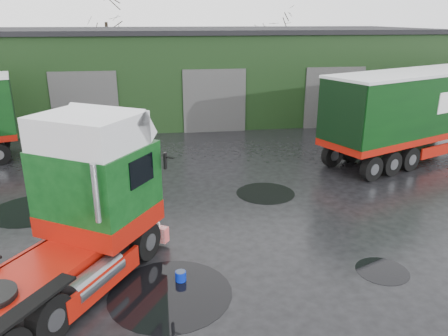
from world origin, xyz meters
The scene contains 11 objects.
ground centered at (0.00, 0.00, 0.00)m, with size 100.00×100.00×0.00m, color black.
warehouse centered at (2.00, 20.00, 3.16)m, with size 32.40×12.40×6.30m.
hero_tractor centered at (-4.50, -3.00, 2.31)m, with size 3.15×7.43×4.61m, color #0E4014, non-canonical shape.
lorry_right centered at (12.62, 7.30, 2.29)m, with size 3.02×17.44×4.58m, color silver, non-canonical shape.
wash_bucket centered at (-1.13, -2.84, 0.14)m, with size 0.31×0.31×0.29m, color #071FA7.
tree_back_a centered at (-6.00, 30.00, 4.75)m, with size 4.40×4.40×9.50m, color black, non-canonical shape.
tree_back_b centered at (10.00, 30.00, 3.75)m, with size 4.40×4.40×7.50m, color black, non-canonical shape.
puddle_0 centered at (-1.45, -3.42, 0.00)m, with size 3.36×3.36×0.01m, color black.
puddle_1 centered at (2.78, 3.15, 0.00)m, with size 2.47×2.47×0.01m, color black.
puddle_3 centered at (4.75, -3.22, 0.00)m, with size 1.54×1.54×0.01m, color black.
puddle_4 centered at (-6.57, 2.79, 0.00)m, with size 3.15×3.15×0.01m, color black.
Camera 1 is at (-1.49, -13.53, 7.05)m, focal length 35.00 mm.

